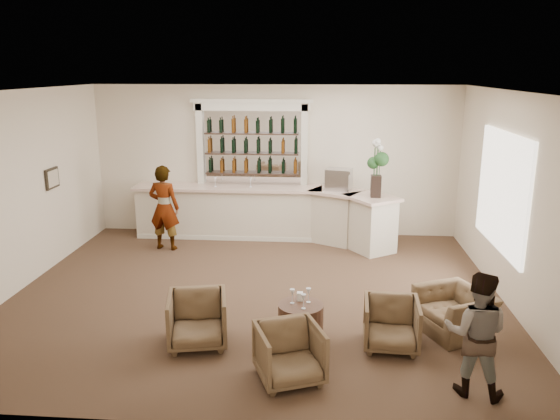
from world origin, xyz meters
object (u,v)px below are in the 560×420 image
Objects in this scene: armchair_left at (197,320)px; armchair_right at (391,324)px; flower_vase at (377,165)px; cocktail_table at (301,321)px; guest at (476,334)px; sommelier at (164,208)px; armchair_center at (289,353)px; bar_counter at (266,213)px; armchair_far at (454,312)px; espresso_machine at (339,179)px.

armchair_right is (2.59, 0.12, -0.02)m from armchair_left.
armchair_right is 0.63× the size of flower_vase.
armchair_right is (1.21, -0.16, 0.09)m from cocktail_table.
armchair_right is at bearing -33.37° from guest.
guest is (4.97, -4.81, -0.14)m from sommelier.
cocktail_table is at bearing 64.09° from armchair_center.
bar_counter is 7.73× the size of armchair_right.
cocktail_table is 0.54× the size of flower_vase.
bar_counter is at bearing -168.89° from armchair_far.
armchair_center is 2.64m from armchair_far.
flower_vase is (-0.83, 3.50, 1.49)m from armchair_far.
cocktail_table is 2.18m from armchair_far.
cocktail_table is 1.24× the size of espresso_machine.
armchair_far is 3.89m from flower_vase.
armchair_center reaches higher than cocktail_table.
bar_counter is at bearing -166.37° from espresso_machine.
bar_counter reaches higher than armchair_far.
sommelier is at bearing 100.16° from armchair_center.
flower_vase reaches higher than armchair_center.
guest is 1.34m from armchair_right.
sommelier is 2.32× the size of armchair_center.
espresso_machine is (1.56, -0.04, 0.79)m from bar_counter.
armchair_far is at bearing 9.10° from cocktail_table.
sommelier is 5.68m from armchair_right.
armchair_left is (1.57, -3.95, -0.52)m from sommelier.
espresso_machine reaches higher than bar_counter.
armchair_left is at bearing 128.03° from armchair_center.
flower_vase is (2.28, -0.66, 1.22)m from bar_counter.
espresso_machine reaches higher than armchair_far.
armchair_center is 1.02× the size of armchair_right.
guest is 1.55× the size of armchair_far.
armchair_right is (1.30, 0.89, -0.01)m from armchair_center.
sommelier is at bearing 128.85° from cocktail_table.
flower_vase is (0.72, -0.62, 0.43)m from espresso_machine.
espresso_machine is at bearing 138.96° from flower_vase.
cocktail_table is 0.79× the size of armchair_left.
sommelier is 5.54m from armchair_center.
armchair_center is (1.29, -0.77, -0.02)m from armchair_left.
sommelier is at bearing -157.02° from bar_counter.
sommelier reaches higher than guest.
espresso_machine is (1.98, 4.75, 1.00)m from armchair_left.
armchair_left is 3.58m from armchair_far.
armchair_center is at bearing -81.12° from bar_counter.
espresso_machine is (-0.61, 4.63, 1.03)m from armchair_right.
flower_vase reaches higher than bar_counter.
sommelier is 1.85× the size of armchair_far.
bar_counter reaches higher than armchair_right.
armchair_far is at bearing -54.49° from espresso_machine.
guest is at bearing 144.66° from sommelier.
armchair_center is (-2.11, 0.09, -0.39)m from guest.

